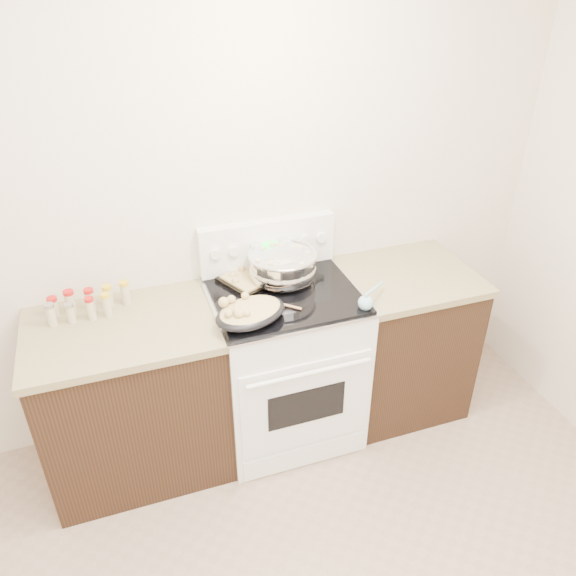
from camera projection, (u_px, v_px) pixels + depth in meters
name	position (u px, v px, depth m)	size (l,w,h in m)	color
room_shell	(341.00, 345.00, 1.27)	(4.10, 3.60, 2.75)	silver
counter_left	(135.00, 397.00, 2.93)	(0.93, 0.67, 0.92)	black
counter_right	(399.00, 339.00, 3.37)	(0.73, 0.67, 0.92)	black
kitchen_range	(285.00, 361.00, 3.15)	(0.78, 0.73, 1.22)	white
mixing_bowl	(283.00, 267.00, 2.97)	(0.45, 0.45, 0.22)	silver
roasting_pan	(250.00, 312.00, 2.67)	(0.43, 0.36, 0.11)	black
baking_sheet	(257.00, 275.00, 3.03)	(0.45, 0.40, 0.06)	black
wooden_spoon	(271.00, 310.00, 2.75)	(0.20, 0.19, 0.04)	tan
blue_ladle	(367.00, 301.00, 2.78)	(0.22, 0.20, 0.10)	#8ABECD
spice_jars	(86.00, 303.00, 2.75)	(0.40, 0.14, 0.13)	#BFB28C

